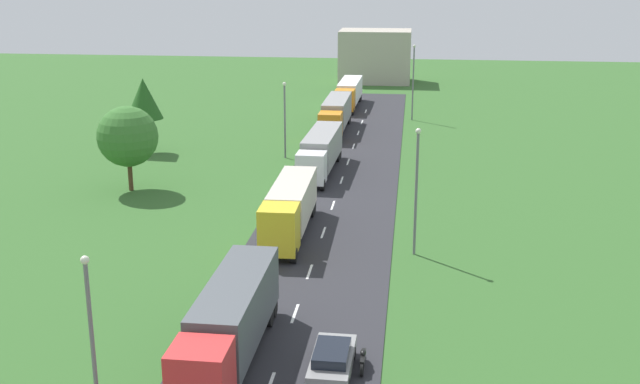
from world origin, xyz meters
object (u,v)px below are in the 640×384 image
at_px(lamppost_second, 416,186).
at_px(lamppost_fourth, 413,79).
at_px(lamppost_lead, 92,334).
at_px(lamppost_third, 285,116).
at_px(tree_oak, 128,136).
at_px(truck_fifth, 349,92).
at_px(tree_maple, 144,99).
at_px(truck_lead, 230,321).
at_px(truck_third, 321,150).
at_px(truck_fourth, 336,113).
at_px(motorcycle_courier, 363,359).
at_px(truck_second, 290,207).
at_px(car_second, 332,359).
at_px(distant_building, 375,56).

relative_size(lamppost_second, lamppost_fourth, 0.92).
relative_size(lamppost_lead, lamppost_third, 1.01).
relative_size(lamppost_fourth, tree_oak, 1.27).
relative_size(truck_fifth, tree_maple, 1.70).
height_order(truck_lead, truck_third, truck_lead).
distance_m(lamppost_fourth, tree_oak, 41.57).
relative_size(truck_fourth, lamppost_second, 1.57).
bearing_deg(lamppost_lead, tree_oak, 107.99).
relative_size(truck_fourth, tree_maple, 1.76).
height_order(motorcycle_courier, lamppost_fourth, lamppost_fourth).
height_order(truck_second, truck_third, truck_third).
xyz_separation_m(lamppost_lead, lamppost_third, (0.02, 47.33, -0.05)).
distance_m(lamppost_third, lamppost_fourth, 24.62).
bearing_deg(truck_fifth, tree_maple, -122.78).
bearing_deg(lamppost_fourth, car_second, -93.00).
distance_m(truck_fourth, truck_fifth, 16.13).
bearing_deg(lamppost_second, tree_oak, 152.53).
relative_size(truck_lead, truck_fifth, 0.96).
height_order(motorcycle_courier, lamppost_second, lamppost_second).
bearing_deg(truck_second, motorcycle_courier, -70.84).
bearing_deg(lamppost_second, lamppost_third, 116.74).
height_order(truck_fifth, motorcycle_courier, truck_fifth).
relative_size(truck_fourth, lamppost_lead, 1.75).
bearing_deg(truck_fifth, distant_building, 84.76).
bearing_deg(car_second, lamppost_lead, -149.06).
distance_m(car_second, tree_maple, 48.81).
height_order(truck_second, distant_building, distant_building).
distance_m(lamppost_fourth, distant_building, 32.61).
bearing_deg(car_second, truck_second, 104.70).
distance_m(truck_second, distant_building, 76.03).
distance_m(motorcycle_courier, lamppost_third, 42.67).
relative_size(lamppost_lead, tree_oak, 1.06).
xyz_separation_m(truck_fourth, motorcycle_courier, (6.74, -54.23, -1.59)).
height_order(car_second, tree_oak, tree_oak).
height_order(truck_lead, truck_second, truck_lead).
height_order(truck_lead, truck_fifth, truck_lead).
relative_size(lamppost_lead, distant_building, 0.67).
bearing_deg(truck_second, car_second, -75.30).
relative_size(truck_lead, car_second, 2.73).
bearing_deg(lamppost_second, lamppost_lead, -120.46).
bearing_deg(car_second, lamppost_second, 77.13).
xyz_separation_m(truck_fifth, lamppost_second, (8.92, -54.63, 2.68)).
height_order(truck_fifth, lamppost_fourth, lamppost_fourth).
height_order(lamppost_second, distant_building, lamppost_second).
height_order(truck_fourth, lamppost_fourth, lamppost_fourth).
xyz_separation_m(truck_fourth, lamppost_fourth, (8.66, 8.22, 2.96)).
bearing_deg(car_second, truck_fifth, 94.16).
xyz_separation_m(truck_second, truck_fifth, (-0.15, 51.90, -0.05)).
bearing_deg(distant_building, lamppost_second, -85.13).
bearing_deg(truck_lead, tree_maple, 113.92).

